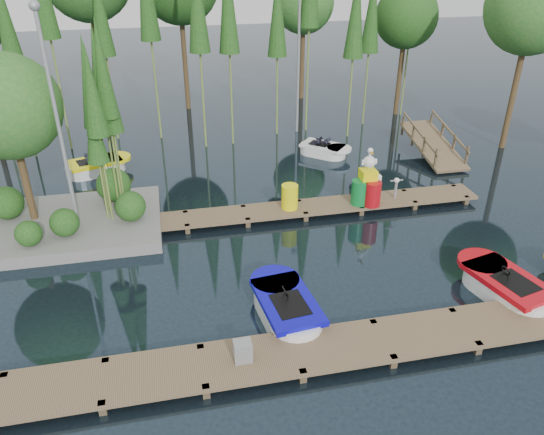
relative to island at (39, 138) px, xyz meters
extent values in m
plane|color=#1C2A35|center=(6.30, -3.29, -3.18)|extent=(90.00, 90.00, 0.00)
cube|color=brown|center=(6.30, -7.79, -2.93)|extent=(18.00, 1.50, 0.10)
cube|color=brown|center=(-0.15, -7.16, -3.13)|extent=(0.16, 0.16, 0.50)
cube|color=brown|center=(2.00, -8.42, -3.13)|extent=(0.16, 0.16, 0.50)
cube|color=brown|center=(2.00, -7.16, -3.13)|extent=(0.16, 0.16, 0.50)
cube|color=brown|center=(4.15, -8.42, -3.13)|extent=(0.16, 0.16, 0.50)
cube|color=brown|center=(4.15, -7.16, -3.13)|extent=(0.16, 0.16, 0.50)
cube|color=brown|center=(6.30, -8.42, -3.13)|extent=(0.16, 0.16, 0.50)
cube|color=brown|center=(6.30, -7.16, -3.13)|extent=(0.16, 0.16, 0.50)
cube|color=brown|center=(8.45, -8.42, -3.13)|extent=(0.16, 0.16, 0.50)
cube|color=brown|center=(8.45, -7.16, -3.13)|extent=(0.16, 0.16, 0.50)
cube|color=brown|center=(10.60, -8.42, -3.13)|extent=(0.16, 0.16, 0.50)
cube|color=brown|center=(10.60, -7.16, -3.13)|extent=(0.16, 0.16, 0.50)
cube|color=brown|center=(12.75, -7.16, -3.13)|extent=(0.16, 0.16, 0.50)
cube|color=brown|center=(7.30, -0.79, -2.93)|extent=(15.00, 1.20, 0.10)
cube|color=brown|center=(0.20, -1.27, -3.13)|extent=(0.16, 0.16, 0.50)
cube|color=brown|center=(0.20, -0.31, -3.13)|extent=(0.16, 0.16, 0.50)
cube|color=brown|center=(2.23, -1.27, -3.13)|extent=(0.16, 0.16, 0.50)
cube|color=brown|center=(2.23, -0.31, -3.13)|extent=(0.16, 0.16, 0.50)
cube|color=brown|center=(4.26, -1.27, -3.13)|extent=(0.16, 0.16, 0.50)
cube|color=brown|center=(4.26, -0.31, -3.13)|extent=(0.16, 0.16, 0.50)
cube|color=brown|center=(6.28, -1.27, -3.13)|extent=(0.16, 0.16, 0.50)
cube|color=brown|center=(6.28, -0.31, -3.13)|extent=(0.16, 0.16, 0.50)
cube|color=brown|center=(8.31, -1.27, -3.13)|extent=(0.16, 0.16, 0.50)
cube|color=brown|center=(8.31, -0.31, -3.13)|extent=(0.16, 0.16, 0.50)
cube|color=brown|center=(10.34, -1.27, -3.13)|extent=(0.16, 0.16, 0.50)
cube|color=brown|center=(10.34, -0.31, -3.13)|extent=(0.16, 0.16, 0.50)
cube|color=brown|center=(12.37, -1.27, -3.13)|extent=(0.16, 0.16, 0.50)
cube|color=brown|center=(12.37, -0.31, -3.13)|extent=(0.16, 0.16, 0.50)
cube|color=brown|center=(14.40, -1.27, -3.13)|extent=(0.16, 0.16, 0.50)
cube|color=brown|center=(14.40, -0.31, -3.13)|extent=(0.16, 0.16, 0.50)
cube|color=slate|center=(0.30, -0.29, -3.00)|extent=(6.20, 4.20, 0.42)
sphere|color=#27571D|center=(-1.50, 0.31, -2.24)|extent=(1.10, 1.10, 1.10)
sphere|color=#27571D|center=(0.50, -1.29, -2.34)|extent=(0.90, 0.90, 0.90)
sphere|color=#27571D|center=(1.90, 0.91, -2.19)|extent=(1.20, 1.20, 1.20)
sphere|color=#27571D|center=(-0.50, -1.69, -2.39)|extent=(0.80, 0.80, 0.80)
sphere|color=#27571D|center=(2.50, -0.69, -2.29)|extent=(1.00, 1.00, 1.00)
cylinder|color=#4B3720|center=(-0.70, 0.11, -1.18)|extent=(0.24, 0.24, 3.60)
sphere|color=#377029|center=(-0.70, 0.11, 1.02)|extent=(3.20, 3.20, 3.20)
cylinder|color=olive|center=(2.04, 0.27, -0.22)|extent=(0.07, 0.07, 5.93)
cone|color=#27571D|center=(2.04, 0.27, 1.86)|extent=(0.70, 0.70, 2.97)
cylinder|color=olive|center=(1.73, 0.11, -0.35)|extent=(0.07, 0.07, 5.66)
cone|color=#27571D|center=(1.73, 0.11, 1.63)|extent=(0.70, 0.70, 2.83)
cylinder|color=olive|center=(2.23, 0.30, -0.57)|extent=(0.07, 0.07, 5.22)
cone|color=#27571D|center=(2.23, 0.30, 1.26)|extent=(0.70, 0.70, 2.61)
cylinder|color=olive|center=(1.85, -0.51, -0.42)|extent=(0.07, 0.07, 5.53)
cone|color=#27571D|center=(1.85, -0.51, 1.52)|extent=(0.70, 0.70, 2.76)
cylinder|color=olive|center=(1.71, -0.39, -1.18)|extent=(0.07, 0.07, 4.01)
cone|color=#27571D|center=(1.71, -0.39, 0.23)|extent=(0.70, 0.70, 2.01)
cylinder|color=olive|center=(2.17, 0.16, -0.13)|extent=(0.07, 0.07, 6.11)
cone|color=#27571D|center=(2.17, 0.16, 2.01)|extent=(0.70, 0.70, 3.05)
cylinder|color=#4B3720|center=(19.04, 3.61, -0.15)|extent=(0.26, 0.26, 6.06)
sphere|color=#377029|center=(19.04, 3.61, 2.87)|extent=(3.81, 3.81, 3.81)
cylinder|color=#4B3720|center=(16.28, 9.35, -0.67)|extent=(0.26, 0.26, 5.02)
sphere|color=#27571D|center=(16.28, 9.35, 1.84)|extent=(3.16, 3.16, 3.16)
cylinder|color=#4B3720|center=(12.04, 13.41, -0.53)|extent=(0.26, 0.26, 5.31)
sphere|color=#377029|center=(12.04, 13.41, 2.12)|extent=(3.34, 3.34, 3.34)
cylinder|color=#4B3720|center=(5.30, 12.74, 0.05)|extent=(0.26, 0.26, 6.46)
cylinder|color=#4B3720|center=(0.88, 12.71, 0.24)|extent=(0.26, 0.26, 6.85)
cylinder|color=olive|center=(-1.86, 6.94, 0.55)|extent=(0.09, 0.09, 7.48)
cone|color=#27571D|center=(-1.86, 6.94, 2.65)|extent=(0.90, 0.90, 4.11)
cylinder|color=olive|center=(-0.41, 7.53, 1.65)|extent=(0.09, 0.09, 9.66)
cylinder|color=olive|center=(1.62, 8.54, 0.66)|extent=(0.09, 0.09, 7.69)
cone|color=#27571D|center=(1.62, 8.54, 2.81)|extent=(0.90, 0.90, 4.23)
cylinder|color=olive|center=(3.67, 8.19, 1.31)|extent=(0.09, 0.09, 8.99)
cylinder|color=olive|center=(5.66, 6.58, 1.03)|extent=(0.09, 0.09, 8.44)
cylinder|color=olive|center=(6.95, 6.71, 0.93)|extent=(0.09, 0.09, 8.22)
cylinder|color=olive|center=(9.25, 7.58, 0.52)|extent=(0.09, 0.09, 7.41)
cone|color=#27571D|center=(9.25, 7.58, 2.59)|extent=(0.90, 0.90, 4.07)
cylinder|color=olive|center=(10.79, 7.80, 1.70)|extent=(0.09, 0.09, 9.77)
cylinder|color=olive|center=(12.54, 6.54, 0.52)|extent=(0.09, 0.09, 7.40)
cone|color=#27571D|center=(12.54, 6.54, 2.59)|extent=(0.90, 0.90, 4.07)
cylinder|color=olive|center=(13.93, 8.13, 0.39)|extent=(0.09, 0.09, 7.14)
cone|color=#27571D|center=(13.93, 8.13, 2.39)|extent=(0.90, 0.90, 3.93)
cylinder|color=olive|center=(16.47, 9.13, 1.12)|extent=(0.09, 0.09, 8.61)
cylinder|color=gray|center=(0.80, -0.79, 0.32)|extent=(0.12, 0.12, 7.00)
sphere|color=gray|center=(0.80, -0.79, 3.92)|extent=(0.30, 0.30, 0.30)
cylinder|color=gray|center=(10.30, 7.71, 0.32)|extent=(0.12, 0.12, 7.00)
cube|color=brown|center=(15.30, 3.21, -2.63)|extent=(1.50, 3.94, 0.95)
cube|color=brown|center=(14.60, 1.61, -2.59)|extent=(0.08, 0.08, 0.90)
cube|color=brown|center=(14.60, 2.71, -2.48)|extent=(0.08, 0.08, 0.90)
cube|color=brown|center=(14.60, 3.81, -2.37)|extent=(0.08, 0.08, 0.90)
cube|color=brown|center=(14.60, 4.91, -2.26)|extent=(0.08, 0.08, 0.90)
cube|color=brown|center=(14.60, 3.21, -2.03)|extent=(0.06, 3.54, 0.83)
cube|color=brown|center=(16.00, 1.61, -2.59)|extent=(0.08, 0.08, 0.90)
cube|color=brown|center=(16.00, 2.71, -2.48)|extent=(0.08, 0.08, 0.90)
cube|color=brown|center=(16.00, 3.81, -2.37)|extent=(0.08, 0.08, 0.90)
cube|color=brown|center=(16.00, 4.91, -2.26)|extent=(0.08, 0.08, 0.90)
cube|color=brown|center=(16.00, 3.21, -2.03)|extent=(0.06, 3.54, 0.83)
cube|color=white|center=(6.45, -6.25, -2.97)|extent=(1.45, 1.46, 0.60)
cylinder|color=white|center=(6.38, -5.60, -2.97)|extent=(1.45, 1.45, 0.60)
cylinder|color=white|center=(6.53, -6.91, -2.97)|extent=(1.45, 1.45, 0.60)
cube|color=#0A07B2|center=(6.45, -6.25, -2.64)|extent=(1.59, 2.42, 0.15)
cylinder|color=#0A07B2|center=(6.34, -5.30, -2.64)|extent=(1.48, 1.48, 0.15)
cube|color=black|center=(6.48, -6.47, -2.59)|extent=(0.93, 1.17, 0.07)
torus|color=black|center=(6.44, -6.09, -2.42)|extent=(0.20, 0.32, 0.29)
cube|color=white|center=(12.52, -6.60, -2.96)|extent=(1.60, 1.61, 0.61)
cylinder|color=white|center=(12.36, -5.96, -2.96)|extent=(1.60, 1.60, 0.61)
cylinder|color=white|center=(12.68, -7.25, -2.96)|extent=(1.60, 1.60, 0.61)
cube|color=#B80912|center=(12.52, -6.60, -2.63)|extent=(1.86, 2.56, 0.15)
cylinder|color=#B80912|center=(12.29, -5.66, -2.63)|extent=(1.63, 1.63, 0.15)
cube|color=black|center=(12.58, -6.82, -2.58)|extent=(1.06, 1.25, 0.07)
torus|color=black|center=(12.48, -6.44, -2.41)|extent=(0.23, 0.33, 0.29)
cube|color=white|center=(0.92, 4.46, -2.99)|extent=(1.51, 1.50, 0.54)
cylinder|color=white|center=(1.49, 4.64, -2.99)|extent=(1.50, 1.50, 0.54)
cylinder|color=white|center=(0.35, 4.27, -2.99)|extent=(1.50, 1.50, 0.54)
cube|color=#F9EF0D|center=(0.92, 4.46, -2.69)|extent=(2.35, 1.80, 0.14)
cylinder|color=#F9EF0D|center=(1.74, 4.73, -2.69)|extent=(1.53, 1.53, 0.14)
cube|color=black|center=(0.73, 4.39, -2.64)|extent=(1.16, 1.01, 0.06)
torus|color=black|center=(1.06, 4.50, -2.49)|extent=(0.31, 0.23, 0.26)
imported|color=#1E1E2D|center=(0.68, 4.38, -2.40)|extent=(0.51, 0.44, 0.96)
cube|color=white|center=(10.65, 4.42, -3.01)|extent=(1.50, 1.50, 0.49)
cylinder|color=white|center=(11.04, 4.07, -3.01)|extent=(1.50, 1.50, 0.49)
cylinder|color=white|center=(10.25, 4.78, -3.01)|extent=(1.50, 1.50, 0.49)
cube|color=white|center=(10.65, 4.42, -2.74)|extent=(2.10, 2.04, 0.12)
cylinder|color=white|center=(11.23, 3.90, -2.74)|extent=(1.53, 1.53, 0.12)
cube|color=black|center=(10.52, 4.54, -2.70)|extent=(1.09, 1.07, 0.05)
torus|color=black|center=(10.75, 4.33, -2.57)|extent=(0.27, 0.26, 0.23)
imported|color=#1E1E2D|center=(10.48, 4.57, -2.52)|extent=(0.44, 0.43, 0.79)
imported|color=#1E1E2D|center=(10.92, 4.59, -2.57)|extent=(0.34, 0.33, 0.60)
cube|color=gray|center=(5.06, -7.79, -2.63)|extent=(0.41, 0.34, 0.50)
cylinder|color=#F9EF0D|center=(7.85, -0.79, -2.45)|extent=(0.58, 0.58, 0.87)
cylinder|color=#0D762E|center=(10.34, -0.99, -2.44)|extent=(0.59, 0.59, 0.89)
cylinder|color=white|center=(10.93, -0.69, -2.44)|extent=(0.59, 0.59, 0.89)
cylinder|color=#B30C14|center=(10.73, -1.19, -2.44)|extent=(0.59, 0.59, 0.89)
cube|color=#F9EF0D|center=(10.63, -0.89, -1.82)|extent=(0.54, 0.54, 0.35)
sphere|color=white|center=(10.63, -0.89, -1.35)|extent=(0.43, 0.43, 0.43)
cylinder|color=white|center=(10.63, -0.89, -1.11)|extent=(0.10, 0.10, 0.30)
sphere|color=white|center=(10.63, -0.89, -0.94)|extent=(0.20, 0.20, 0.20)
cone|color=#FF9D0D|center=(10.63, -1.09, -0.96)|extent=(0.10, 0.30, 0.10)
cube|color=white|center=(10.63, -0.89, -1.35)|extent=(0.54, 0.06, 0.18)
cylinder|color=gray|center=(11.79, -0.79, -2.59)|extent=(0.10, 0.10, 0.58)
sphere|color=white|center=(11.79, -0.79, -2.21)|extent=(0.19, 0.19, 0.19)
cube|color=gray|center=(11.79, -0.79, -2.21)|extent=(0.48, 0.04, 0.04)
cone|color=#FF9D0D|center=(11.79, -0.91, -2.21)|extent=(0.04, 0.10, 0.04)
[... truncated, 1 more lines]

